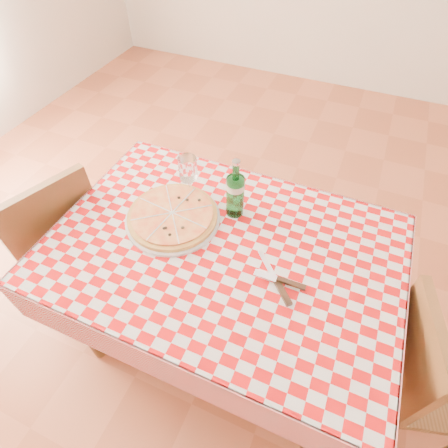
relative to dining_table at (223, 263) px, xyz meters
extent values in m
plane|color=#9F4F33|center=(0.00, 0.00, -0.66)|extent=(6.00, 6.00, 0.00)
cube|color=brown|center=(0.00, 0.00, 0.07)|extent=(1.20, 0.80, 0.04)
cylinder|color=brown|center=(-0.54, -0.34, -0.30)|extent=(0.06, 0.06, 0.71)
cylinder|color=brown|center=(0.54, -0.34, -0.30)|extent=(0.06, 0.06, 0.71)
cylinder|color=brown|center=(-0.54, 0.34, -0.30)|extent=(0.06, 0.06, 0.71)
cylinder|color=brown|center=(0.54, 0.34, -0.30)|extent=(0.06, 0.06, 0.71)
cube|color=#B20A0C|center=(0.00, 0.00, 0.09)|extent=(1.30, 0.90, 0.01)
cube|color=brown|center=(0.89, -0.01, -0.27)|extent=(0.45, 0.45, 0.03)
cylinder|color=brown|center=(0.78, -0.20, -0.47)|extent=(0.03, 0.03, 0.37)
cylinder|color=brown|center=(0.70, 0.10, -0.47)|extent=(0.03, 0.03, 0.37)
cylinder|color=brown|center=(1.00, 0.18, -0.47)|extent=(0.03, 0.03, 0.37)
cube|color=brown|center=(0.73, -0.05, -0.05)|extent=(0.13, 0.36, 0.40)
cube|color=brown|center=(-0.90, -0.04, -0.23)|extent=(0.51, 0.51, 0.04)
cylinder|color=brown|center=(-0.68, 0.06, -0.46)|extent=(0.03, 0.03, 0.41)
cylinder|color=brown|center=(-1.00, 0.17, -0.46)|extent=(0.03, 0.03, 0.41)
cylinder|color=brown|center=(-0.80, -0.26, -0.46)|extent=(0.03, 0.03, 0.41)
cylinder|color=brown|center=(-1.12, -0.14, -0.46)|extent=(0.03, 0.03, 0.41)
cube|color=brown|center=(-0.73, -0.11, 0.00)|extent=(0.17, 0.39, 0.43)
camera|label=1|loc=(0.32, -0.73, 1.13)|focal=28.00mm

